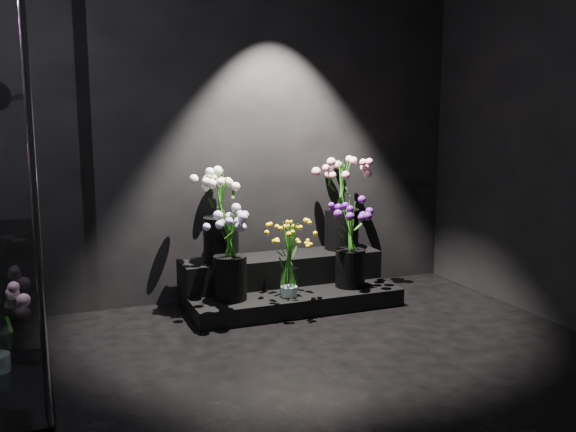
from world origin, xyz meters
TOP-DOWN VIEW (x-y plane):
  - floor at (0.00, 0.00)m, footprint 4.00×4.00m
  - wall_back at (0.00, 2.00)m, footprint 4.00×0.00m
  - display_riser at (0.41, 1.68)m, footprint 1.60×0.71m
  - bouquet_orange_bells at (0.32, 1.40)m, footprint 0.37×0.37m
  - bouquet_lilac at (-0.10, 1.49)m, footprint 0.38×0.38m
  - bouquet_purple at (0.86, 1.47)m, footprint 0.35×0.35m
  - bouquet_cream_roses at (-0.09, 1.75)m, footprint 0.44×0.44m
  - bouquet_pink_roses at (0.95, 1.81)m, footprint 0.47×0.47m

SIDE VIEW (x-z plane):
  - floor at x=0.00m, z-range 0.00..0.00m
  - display_riser at x=0.41m, z-range -0.03..0.33m
  - bouquet_orange_bells at x=0.32m, z-range 0.14..0.71m
  - bouquet_purple at x=0.86m, z-range 0.17..0.83m
  - bouquet_lilac at x=-0.10m, z-range 0.18..0.86m
  - bouquet_cream_roses at x=-0.09m, z-range 0.40..1.10m
  - bouquet_pink_roses at x=0.95m, z-range 0.40..1.12m
  - wall_back at x=0.00m, z-range -0.60..3.40m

